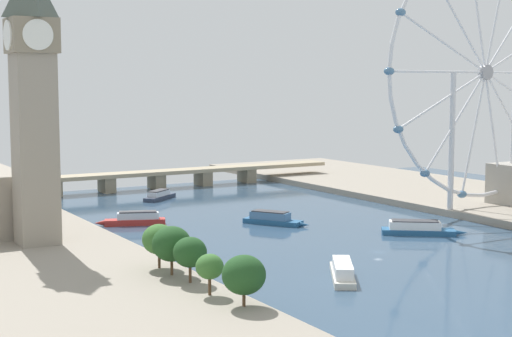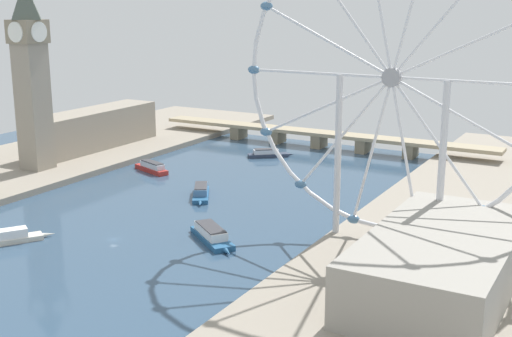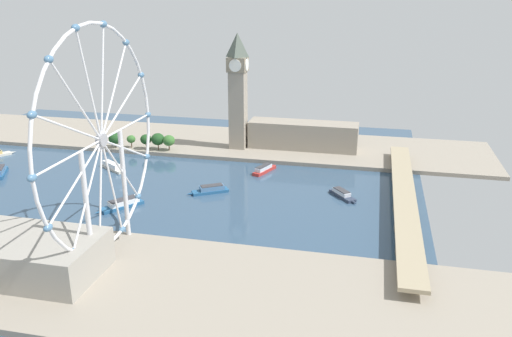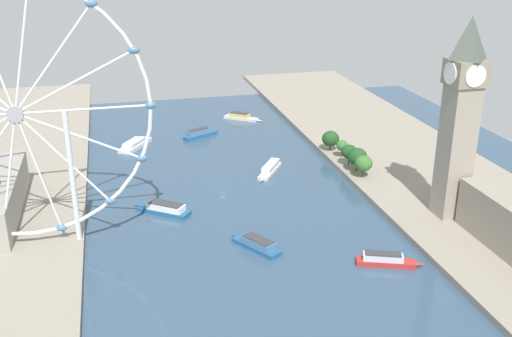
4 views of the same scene
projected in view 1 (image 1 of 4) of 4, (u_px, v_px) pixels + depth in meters
The scene contains 11 objects.
ground_plane at pixel (378, 252), 258.64m from camera, with size 399.49×399.49×0.00m, color #334C66.
riverbank_left at pixel (31, 294), 200.65m from camera, with size 90.00×520.00×3.00m, color gray.
clock_tower at pixel (34, 98), 252.77m from camera, with size 15.78×15.78×92.30m.
tree_row_embankment at pixel (192, 253), 204.86m from camera, with size 12.78×56.42×13.68m.
ferris_wheel at pixel (485, 74), 332.18m from camera, with size 111.05×3.20×111.72m.
river_bridge at pixel (157, 176), 416.99m from camera, with size 211.49×13.39×9.65m.
tour_boat_0 at pixel (135, 219), 308.84m from camera, with size 27.41×13.61×5.50m.
tour_boat_1 at pixel (160, 195), 377.89m from camera, with size 22.96×19.37×4.73m.
tour_boat_3 at pixel (342, 271), 222.99m from camera, with size 20.35×28.40×5.10m.
tour_boat_4 at pixel (418, 228), 289.22m from camera, with size 28.01×22.79×5.30m.
tour_boat_7 at pixel (272, 219), 310.63m from camera, with size 18.45×26.11×5.25m.
Camera 1 is at (-163.91, -198.52, 55.20)m, focal length 54.61 mm.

